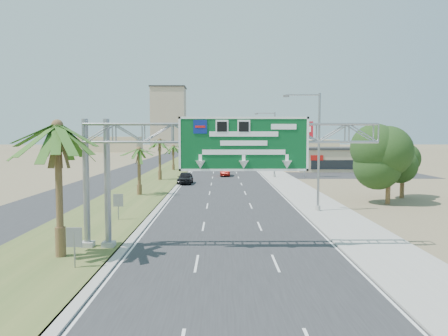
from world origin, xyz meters
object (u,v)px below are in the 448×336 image
palm_near (57,126)px  car_right_lane (241,164)px  pole_sign_red_near (305,133)px  pole_sign_red_far (286,138)px  sign_gantry (216,143)px  signal_mast (250,144)px  pole_sign_blue (296,141)px  car_far (201,161)px  car_left_lane (185,178)px  store_building (343,160)px  car_mid_lane (225,172)px

palm_near → car_right_lane: palm_near is taller
car_right_lane → pole_sign_red_near: 22.46m
pole_sign_red_far → palm_near: bearing=-109.0°
sign_gantry → signal_mast: (6.23, 62.05, -1.21)m
pole_sign_blue → signal_mast: bearing=134.2°
sign_gantry → car_right_lane: 62.36m
car_far → signal_mast: bearing=-40.0°
pole_sign_blue → pole_sign_red_far: pole_sign_red_far is taller
pole_sign_red_near → palm_near: bearing=-115.8°
car_left_lane → car_far: car_left_lane is taller
pole_sign_red_far → car_left_lane: bearing=-124.0°
sign_gantry → palm_near: 8.41m
signal_mast → car_left_lane: size_ratio=2.19×
pole_sign_blue → car_far: bearing=133.7°
store_building → car_mid_lane: bearing=-153.0°
palm_near → car_far: (3.96, 75.04, -6.19)m
car_right_lane → car_far: bearing=128.9°
palm_near → store_building: 66.04m
car_right_lane → car_far: 14.00m
car_right_lane → car_left_lane: bearing=-105.6°
palm_near → car_left_lane: palm_near is taller
pole_sign_blue → pole_sign_red_far: 5.42m
car_mid_lane → pole_sign_red_far: 19.62m
car_left_lane → car_far: size_ratio=0.92×
pole_sign_blue → car_right_lane: bearing=140.7°
sign_gantry → car_far: (-4.18, 73.11, -5.32)m
sign_gantry → pole_sign_red_far: size_ratio=2.17×
sign_gantry → store_building: 60.77m
car_mid_lane → pole_sign_blue: size_ratio=0.59×
store_building → signal_mast: bearing=160.5°
car_mid_lane → pole_sign_red_far: pole_sign_red_far is taller
signal_mast → car_mid_lane: signal_mast is taller
sign_gantry → pole_sign_red_near: bearing=72.6°
sign_gantry → pole_sign_blue: bearing=75.5°
palm_near → car_left_lane: size_ratio=1.78×
sign_gantry → pole_sign_blue: pole_sign_blue is taller
palm_near → car_right_lane: bearing=79.0°
signal_mast → sign_gantry: bearing=-95.7°
car_left_lane → pole_sign_red_near: 20.66m
store_building → car_left_lane: store_building is taller
store_building → pole_sign_red_far: bearing=161.7°
car_far → pole_sign_red_far: 22.58m
store_building → pole_sign_red_near: 17.59m
car_mid_lane → car_right_lane: 17.49m
signal_mast → car_left_lane: signal_mast is taller
car_mid_lane → car_far: car_far is taller
palm_near → signal_mast: 65.60m
car_mid_lane → car_far: (-5.18, 28.30, 0.01)m
car_far → pole_sign_red_near: 35.92m
car_right_lane → pole_sign_red_near: size_ratio=0.64×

